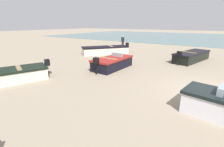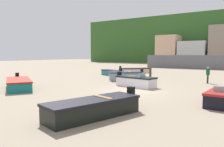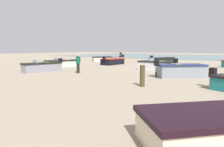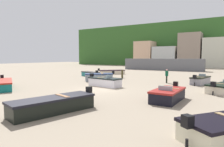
{
  "view_description": "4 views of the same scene",
  "coord_description": "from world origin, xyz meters",
  "px_view_note": "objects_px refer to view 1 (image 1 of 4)",
  "views": [
    {
      "loc": [
        0.13,
        8.44,
        3.24
      ],
      "look_at": [
        4.02,
        2.55,
        1.05
      ],
      "focal_mm": 26.02,
      "sensor_mm": 36.0,
      "label": 1
    },
    {
      "loc": [
        8.26,
        -15.17,
        2.82
      ],
      "look_at": [
        -1.86,
        -0.08,
        1.25
      ],
      "focal_mm": 36.0,
      "sensor_mm": 36.0,
      "label": 2
    },
    {
      "loc": [
        -7.54,
        19.79,
        2.04
      ],
      "look_at": [
        -0.63,
        9.5,
        0.46
      ],
      "focal_mm": 31.01,
      "sensor_mm": 36.0,
      "label": 3
    },
    {
      "loc": [
        10.11,
        -14.71,
        2.97
      ],
      "look_at": [
        -2.4,
        6.19,
        0.95
      ],
      "focal_mm": 31.57,
      "sensor_mm": 36.0,
      "label": 4
    }
  ],
  "objects_px": {
    "boat_cream_8": "(105,50)",
    "beach_walker_foreground": "(123,41)",
    "boat_black_6": "(191,56)",
    "boat_black_2": "(112,63)",
    "boat_cream_7": "(11,75)"
  },
  "relations": [
    {
      "from": "boat_cream_8",
      "to": "beach_walker_foreground",
      "type": "relative_size",
      "value": 3.08
    },
    {
      "from": "boat_black_6",
      "to": "boat_cream_8",
      "type": "xyz_separation_m",
      "value": [
        8.58,
        1.26,
        -0.01
      ]
    },
    {
      "from": "boat_black_2",
      "to": "boat_cream_7",
      "type": "relative_size",
      "value": 0.89
    },
    {
      "from": "boat_black_6",
      "to": "boat_black_2",
      "type": "bearing_deg",
      "value": -112.26
    },
    {
      "from": "boat_black_2",
      "to": "boat_cream_8",
      "type": "height_order",
      "value": "same"
    },
    {
      "from": "boat_black_2",
      "to": "beach_walker_foreground",
      "type": "distance_m",
      "value": 11.27
    },
    {
      "from": "boat_cream_7",
      "to": "beach_walker_foreground",
      "type": "relative_size",
      "value": 2.61
    },
    {
      "from": "boat_black_6",
      "to": "boat_cream_7",
      "type": "bearing_deg",
      "value": -108.86
    },
    {
      "from": "boat_black_6",
      "to": "boat_cream_7",
      "type": "relative_size",
      "value": 1.16
    },
    {
      "from": "boat_cream_8",
      "to": "boat_black_2",
      "type": "bearing_deg",
      "value": 168.46
    },
    {
      "from": "boat_cream_7",
      "to": "beach_walker_foreground",
      "type": "xyz_separation_m",
      "value": [
        1.67,
        -15.81,
        0.56
      ]
    },
    {
      "from": "boat_black_6",
      "to": "boat_cream_8",
      "type": "distance_m",
      "value": 8.67
    },
    {
      "from": "boat_black_2",
      "to": "boat_black_6",
      "type": "height_order",
      "value": "boat_black_6"
    },
    {
      "from": "boat_black_2",
      "to": "boat_black_6",
      "type": "relative_size",
      "value": 0.77
    },
    {
      "from": "boat_black_2",
      "to": "boat_cream_8",
      "type": "relative_size",
      "value": 0.75
    }
  ]
}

